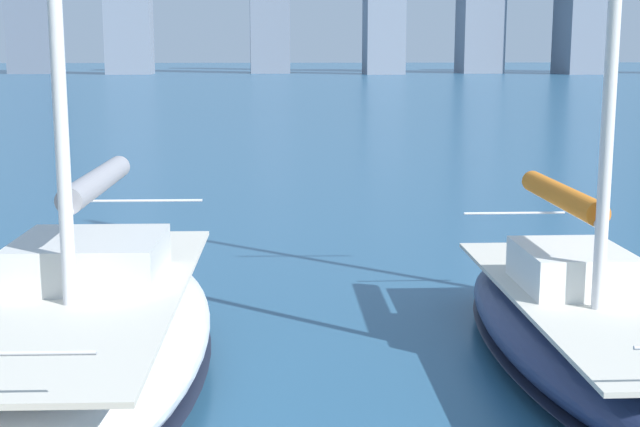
{
  "coord_description": "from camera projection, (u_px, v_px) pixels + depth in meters",
  "views": [
    {
      "loc": [
        1.14,
        4.43,
        4.2
      ],
      "look_at": [
        0.24,
        -6.41,
        2.2
      ],
      "focal_mm": 50.0,
      "sensor_mm": 36.0,
      "label": 1
    }
  ],
  "objects": [
    {
      "name": "sailboat_orange",
      "position": [
        579.0,
        324.0,
        11.8
      ],
      "size": [
        2.52,
        7.62,
        9.93
      ],
      "color": "navy",
      "rests_on": "ground"
    },
    {
      "name": "sailboat_grey",
      "position": [
        85.0,
        335.0,
        10.94
      ],
      "size": [
        3.39,
        8.23,
        12.85
      ],
      "color": "white",
      "rests_on": "ground"
    }
  ]
}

